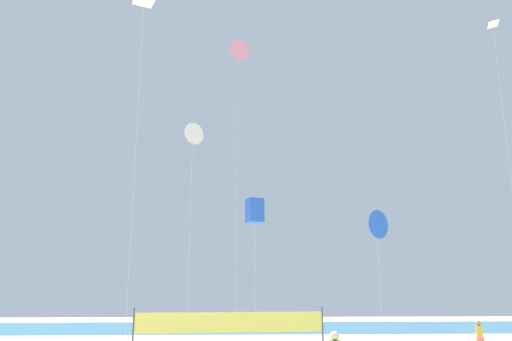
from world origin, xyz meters
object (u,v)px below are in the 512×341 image
beachgoer_mustard_shirt (480,335)px  volleyball_net (231,324)px  kite_blue_delta (377,225)px  kite_white_diamond (493,29)px  kite_pink_delta (238,52)px  kite_white_delta (193,134)px  kite_blue_box (255,211)px

beachgoer_mustard_shirt → volleyball_net: volleyball_net is taller
kite_blue_delta → kite_white_diamond: bearing=5.0°
volleyball_net → kite_pink_delta: 17.85m
kite_pink_delta → kite_white_delta: bearing=162.8°
beachgoer_mustard_shirt → kite_pink_delta: (-13.12, 2.36, 17.41)m
kite_blue_box → kite_white_delta: bearing=-152.1°
kite_pink_delta → beachgoer_mustard_shirt: bearing=-10.2°
kite_white_diamond → beachgoer_mustard_shirt: bearing=116.7°
kite_blue_box → kite_pink_delta: bearing=-112.4°
beachgoer_mustard_shirt → kite_pink_delta: size_ratio=0.08×
volleyball_net → kite_white_delta: 13.68m
kite_pink_delta → kite_blue_delta: bearing=-38.9°
kite_white_delta → kite_blue_delta: (9.69, -6.41, -6.54)m
beachgoer_mustard_shirt → kite_white_delta: (-15.94, 3.23, 12.03)m
kite_white_diamond → kite_blue_delta: kite_white_diamond is taller
kite_blue_delta → kite_blue_box: bearing=123.2°
volleyball_net → kite_white_diamond: 21.78m
kite_white_delta → kite_blue_box: size_ratio=1.48×
beachgoer_mustard_shirt → kite_white_delta: kite_white_delta is taller
volleyball_net → kite_white_delta: (-2.51, 7.38, 11.24)m
beachgoer_mustard_shirt → kite_blue_box: size_ratio=0.17×
kite_blue_box → beachgoer_mustard_shirt: bearing=-24.4°
volleyball_net → kite_blue_delta: size_ratio=1.22×
kite_white_delta → kite_blue_box: bearing=27.9°
kite_pink_delta → kite_blue_box: size_ratio=2.07×
kite_blue_delta → kite_blue_box: kite_blue_box is taller
kite_pink_delta → kite_white_diamond: (14.39, -4.88, -0.64)m
beachgoer_mustard_shirt → volleyball_net: (-13.43, -4.15, 0.79)m
kite_white_diamond → kite_blue_box: (-13.14, 7.92, -9.26)m
volleyball_net → kite_white_delta: bearing=108.8°
kite_pink_delta → kite_white_delta: size_ratio=1.40×
beachgoer_mustard_shirt → kite_white_diamond: bearing=-18.8°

